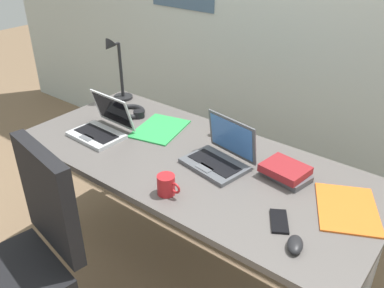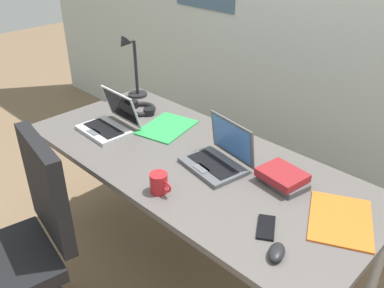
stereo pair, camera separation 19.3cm
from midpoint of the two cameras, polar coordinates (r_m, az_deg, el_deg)
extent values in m
plane|color=#7A6047|center=(2.44, -2.37, -17.12)|extent=(12.00, 12.00, 0.00)
cube|color=#B2BCB7|center=(2.65, 13.40, 18.53)|extent=(6.00, 0.12, 2.60)
cube|color=#595451|center=(1.97, -2.79, -2.48)|extent=(1.80, 0.80, 0.03)
cylinder|color=#B2B5BA|center=(2.57, -22.21, -6.35)|extent=(0.04, 0.04, 0.71)
cylinder|color=#B2B5BA|center=(2.89, -10.94, -0.43)|extent=(0.04, 0.04, 0.71)
cylinder|color=#B2B5BA|center=(2.15, 21.84, -14.29)|extent=(0.04, 0.04, 0.71)
cylinder|color=black|center=(2.67, -11.63, 6.38)|extent=(0.12, 0.12, 0.02)
cylinder|color=black|center=(2.61, -12.02, 9.97)|extent=(0.02, 0.02, 0.34)
cylinder|color=black|center=(2.53, -13.12, 13.33)|extent=(0.01, 0.08, 0.01)
cone|color=black|center=(2.51, -13.83, 13.10)|extent=(0.07, 0.09, 0.09)
cube|color=#B7BABC|center=(2.23, -15.61, 1.12)|extent=(0.29, 0.20, 0.02)
cube|color=black|center=(2.22, -15.65, 1.38)|extent=(0.25, 0.11, 0.00)
cube|color=#595B60|center=(2.20, -16.95, 0.79)|extent=(0.08, 0.04, 0.00)
cube|color=#B7BABC|center=(2.25, -13.44, 4.57)|extent=(0.28, 0.07, 0.19)
cube|color=black|center=(2.24, -13.55, 4.56)|extent=(0.25, 0.06, 0.16)
cube|color=#515459|center=(1.90, 0.23, -3.01)|extent=(0.32, 0.24, 0.02)
cube|color=black|center=(1.89, 0.23, -2.71)|extent=(0.27, 0.15, 0.00)
cube|color=#595B60|center=(1.85, -1.24, -3.42)|extent=(0.09, 0.06, 0.00)
cube|color=#515459|center=(1.91, 2.72, 0.94)|extent=(0.29, 0.08, 0.20)
cube|color=#3F72BF|center=(1.91, 2.60, 0.91)|extent=(0.26, 0.07, 0.16)
ellipsoid|color=black|center=(1.49, 10.54, -13.75)|extent=(0.09, 0.11, 0.03)
cube|color=black|center=(1.60, 8.66, -10.72)|extent=(0.13, 0.15, 0.01)
torus|color=black|center=(2.45, -10.90, 4.40)|extent=(0.18, 0.18, 0.03)
cylinder|color=black|center=(2.50, -12.07, 4.96)|extent=(0.06, 0.06, 0.04)
cylinder|color=black|center=(2.39, -9.70, 4.08)|extent=(0.06, 0.06, 0.04)
cylinder|color=gold|center=(2.16, 0.92, 2.02)|extent=(0.04, 0.04, 0.06)
cylinder|color=white|center=(2.14, 0.93, 2.96)|extent=(0.04, 0.04, 0.01)
cube|color=#4C4C51|center=(1.85, 10.05, -4.38)|extent=(0.23, 0.17, 0.03)
cube|color=maroon|center=(1.83, 9.95, -3.57)|extent=(0.21, 0.18, 0.03)
cube|color=orange|center=(1.72, 17.85, -8.67)|extent=(0.34, 0.38, 0.01)
cube|color=green|center=(2.24, -6.96, 2.05)|extent=(0.30, 0.35, 0.01)
cylinder|color=#B21E23|center=(1.72, -6.86, -5.77)|extent=(0.08, 0.08, 0.09)
torus|color=#B21E23|center=(1.68, -5.64, -6.26)|extent=(0.05, 0.01, 0.05)
cube|color=black|center=(2.01, -27.29, -17.06)|extent=(0.51, 0.51, 0.07)
cube|color=black|center=(1.85, -22.27, -7.22)|extent=(0.42, 0.13, 0.48)
camera|label=1|loc=(0.10, -92.86, -1.61)|focal=38.27mm
camera|label=2|loc=(0.10, 87.14, 1.61)|focal=38.27mm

